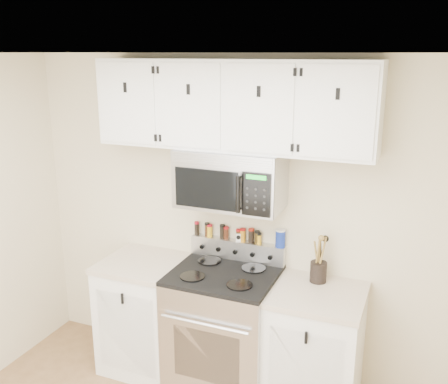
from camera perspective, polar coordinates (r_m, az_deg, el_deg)
name	(u,v)px	position (r m, az deg, el deg)	size (l,w,h in m)	color
back_wall	(239,221)	(3.85, 1.77, -3.31)	(3.50, 0.01, 2.50)	beige
ceiling	(85,54)	(2.10, -15.58, 14.91)	(3.50, 3.50, 0.01)	white
range	(224,329)	(3.91, -0.03, -15.39)	(0.76, 0.65, 1.10)	#B7B7BA
base_cabinet_left	(146,313)	(4.21, -8.88, -13.52)	(0.64, 0.62, 0.92)	white
base_cabinet_right	(315,350)	(3.77, 10.33, -17.38)	(0.64, 0.62, 0.92)	white
microwave	(231,179)	(3.57, 0.75, 1.53)	(0.76, 0.44, 0.42)	#9E9EA3
upper_cabinets	(232,105)	(3.50, 0.93, 9.91)	(2.00, 0.35, 0.62)	white
utensil_crock	(318,270)	(3.65, 10.74, -8.78)	(0.12, 0.12, 0.35)	black
kitchen_timer	(239,237)	(3.85, 1.78, -5.15)	(0.05, 0.05, 0.06)	white
salt_canister	(280,238)	(3.75, 6.46, -5.27)	(0.07, 0.07, 0.14)	navy
spice_jar_0	(197,228)	(3.98, -3.13, -4.14)	(0.04, 0.04, 0.11)	black
spice_jar_1	(207,229)	(3.94, -1.94, -4.29)	(0.04, 0.04, 0.11)	#3A200E
spice_jar_2	(210,230)	(3.94, -1.66, -4.40)	(0.04, 0.04, 0.10)	gold
spice_jar_3	(222,231)	(3.89, -0.18, -4.54)	(0.04, 0.04, 0.11)	black
spice_jar_4	(226,233)	(3.89, 0.25, -4.68)	(0.04, 0.04, 0.10)	#462010
spice_jar_5	(238,235)	(3.85, 1.64, -4.91)	(0.04, 0.04, 0.09)	#452910
spice_jar_6	(243,235)	(3.84, 2.15, -4.91)	(0.04, 0.04, 0.10)	#C27F16
spice_jar_7	(251,235)	(3.82, 3.12, -4.98)	(0.04, 0.04, 0.11)	black
spice_jar_8	(257,237)	(3.80, 3.80, -5.16)	(0.04, 0.04, 0.10)	#3E2D0E
spice_jar_9	(259,238)	(3.80, 4.02, -5.30)	(0.04, 0.04, 0.09)	gold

